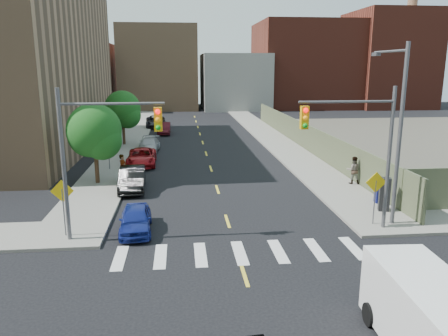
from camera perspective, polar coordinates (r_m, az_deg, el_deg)
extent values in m
plane|color=black|center=(15.70, 3.77, -17.01)|extent=(160.00, 160.00, 0.00)
cube|color=gray|center=(55.68, -11.35, 4.88)|extent=(3.50, 73.00, 0.15)
cube|color=gray|center=(56.34, 4.60, 5.19)|extent=(3.50, 73.00, 0.15)
cube|color=#545B40|center=(43.57, 10.21, 4.23)|extent=(0.12, 44.00, 2.50)
cube|color=#592319|center=(85.67, -19.45, 11.21)|extent=(14.00, 18.00, 12.00)
cube|color=#8C6B4C|center=(85.45, -8.47, 12.81)|extent=(14.00, 16.00, 15.00)
cube|color=gray|center=(84.06, 1.29, 11.24)|extent=(12.00, 16.00, 10.00)
cube|color=#592319|center=(88.77, 10.39, 13.07)|extent=(18.00, 18.00, 16.00)
cube|color=#592319|center=(92.63, 20.58, 13.08)|extent=(14.00, 16.00, 18.00)
cylinder|color=#8C6B4C|center=(94.63, 23.09, 15.90)|extent=(1.80, 1.80, 28.00)
cylinder|color=#59595E|center=(20.52, -20.19, 0.01)|extent=(0.18, 0.18, 7.00)
cylinder|color=#59595E|center=(19.65, -14.42, 8.14)|extent=(4.50, 0.12, 0.12)
cube|color=#E5A50C|center=(19.53, -8.60, 6.31)|extent=(0.35, 0.30, 1.05)
cylinder|color=#59595E|center=(22.17, 20.72, 0.91)|extent=(0.18, 0.18, 7.00)
cylinder|color=#59595E|center=(20.87, 15.75, 8.33)|extent=(4.50, 0.12, 0.12)
cube|color=#E5A50C|center=(20.31, 10.46, 6.50)|extent=(0.35, 0.30, 1.05)
cylinder|color=#59595E|center=(22.75, 21.95, 3.67)|extent=(0.20, 0.20, 9.00)
cylinder|color=#59595E|center=(24.02, 20.91, 14.05)|extent=(0.12, 3.50, 0.12)
cube|color=#59595E|center=(25.46, 19.26, 13.86)|extent=(0.25, 0.60, 0.18)
cylinder|color=#59595E|center=(21.66, -20.16, -5.64)|extent=(0.06, 0.06, 2.40)
cube|color=yellow|center=(21.35, -20.40, -2.84)|extent=(1.06, 0.04, 1.06)
cylinder|color=#59595E|center=(23.04, 19.04, -4.43)|extent=(0.06, 0.06, 2.40)
cube|color=yellow|center=(22.74, 19.24, -1.79)|extent=(1.06, 0.04, 1.06)
cylinder|color=#59595E|center=(34.47, -14.79, 1.57)|extent=(0.06, 0.06, 2.40)
cube|color=yellow|center=(34.27, -14.90, 3.37)|extent=(1.06, 0.04, 1.06)
cylinder|color=#332114|center=(30.62, -16.29, 0.27)|extent=(0.28, 0.28, 2.64)
sphere|color=#144615|center=(30.20, -16.59, 4.71)|extent=(3.60, 3.60, 3.60)
sphere|color=#144615|center=(29.90, -15.67, 3.53)|extent=(2.64, 2.64, 2.64)
sphere|color=#144615|center=(30.72, -17.14, 4.02)|extent=(2.88, 2.88, 2.88)
cylinder|color=#332114|center=(45.21, -12.96, 4.51)|extent=(0.28, 0.28, 2.64)
sphere|color=#144615|center=(44.92, -13.12, 7.54)|extent=(3.60, 3.60, 3.60)
sphere|color=#144615|center=(44.62, -12.49, 6.76)|extent=(2.64, 2.64, 2.64)
sphere|color=#144615|center=(45.41, -13.53, 7.04)|extent=(2.88, 2.88, 2.88)
imported|color=navy|center=(21.74, -11.47, -6.58)|extent=(1.69, 3.80, 1.27)
imported|color=black|center=(28.95, -11.87, -1.36)|extent=(1.80, 4.64, 1.51)
imported|color=#A01015|center=(35.99, -10.71, 1.41)|extent=(2.37, 4.95, 1.36)
imported|color=#9D9EA4|center=(41.51, -9.77, 2.95)|extent=(2.10, 4.52, 1.28)
imported|color=silver|center=(43.37, -9.91, 3.40)|extent=(1.55, 3.83, 1.31)
imported|color=#3C0C12|center=(52.22, -7.81, 5.15)|extent=(1.51, 4.18, 1.37)
imported|color=black|center=(58.20, -8.91, 6.01)|extent=(2.86, 5.62, 1.52)
cube|color=white|center=(13.70, 25.20, -17.37)|extent=(2.21, 5.15, 2.14)
cube|color=black|center=(15.09, 21.84, -12.88)|extent=(1.86, 1.26, 0.87)
cylinder|color=black|center=(15.05, 18.57, -17.69)|extent=(0.31, 0.75, 0.74)
cylinder|color=black|center=(15.78, 25.10, -16.77)|extent=(0.31, 0.75, 0.74)
cube|color=navy|center=(26.85, 19.78, -3.06)|extent=(0.65, 0.51, 1.17)
cylinder|color=navy|center=(26.70, 19.88, -1.81)|extent=(0.62, 0.32, 0.60)
cube|color=black|center=(25.34, 20.23, -3.25)|extent=(0.66, 0.59, 1.85)
imported|color=gray|center=(30.61, -13.07, 0.02)|extent=(0.69, 0.81, 1.88)
imported|color=gray|center=(30.48, 16.54, -0.27)|extent=(1.02, 0.86, 1.86)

